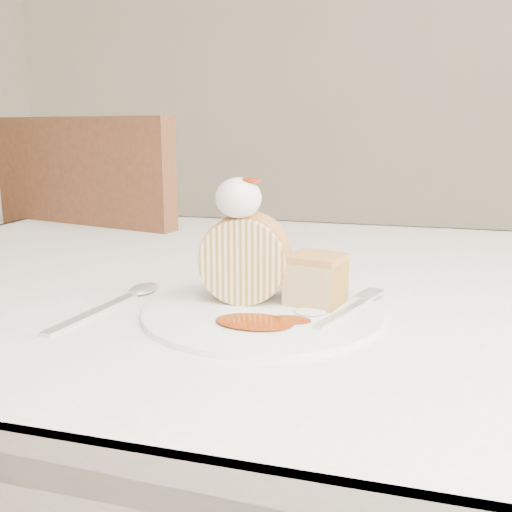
# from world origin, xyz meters

# --- Properties ---
(table) EXTENTS (1.40, 0.90, 0.75)m
(table) POSITION_xyz_m (0.00, 0.20, 0.66)
(table) COLOR beige
(table) RESTS_ON ground
(chair_far) EXTENTS (0.55, 0.55, 0.97)m
(chair_far) POSITION_xyz_m (-0.52, 0.62, 0.55)
(chair_far) COLOR brown
(chair_far) RESTS_ON ground
(plate) EXTENTS (0.31, 0.31, 0.01)m
(plate) POSITION_xyz_m (-0.03, 0.03, 0.75)
(plate) COLOR white
(plate) RESTS_ON table
(roulade_slice) EXTENTS (0.10, 0.06, 0.09)m
(roulade_slice) POSITION_xyz_m (-0.05, 0.06, 0.80)
(roulade_slice) COLOR beige
(roulade_slice) RESTS_ON plate
(cake_chunk) EXTENTS (0.07, 0.06, 0.05)m
(cake_chunk) POSITION_xyz_m (0.02, 0.06, 0.78)
(cake_chunk) COLOR #CC844D
(cake_chunk) RESTS_ON plate
(whipped_cream) EXTENTS (0.05, 0.05, 0.04)m
(whipped_cream) POSITION_xyz_m (-0.06, 0.04, 0.87)
(whipped_cream) COLOR white
(whipped_cream) RESTS_ON roulade_slice
(caramel_drizzle) EXTENTS (0.02, 0.02, 0.01)m
(caramel_drizzle) POSITION_xyz_m (-0.04, 0.04, 0.90)
(caramel_drizzle) COLOR maroon
(caramel_drizzle) RESTS_ON whipped_cream
(caramel_pool) EXTENTS (0.09, 0.07, 0.00)m
(caramel_pool) POSITION_xyz_m (-0.02, -0.02, 0.76)
(caramel_pool) COLOR maroon
(caramel_pool) RESTS_ON plate
(fork) EXTENTS (0.07, 0.15, 0.00)m
(fork) POSITION_xyz_m (0.06, 0.03, 0.76)
(fork) COLOR silver
(fork) RESTS_ON plate
(spoon) EXTENTS (0.05, 0.18, 0.00)m
(spoon) POSITION_xyz_m (-0.20, -0.02, 0.75)
(spoon) COLOR silver
(spoon) RESTS_ON table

